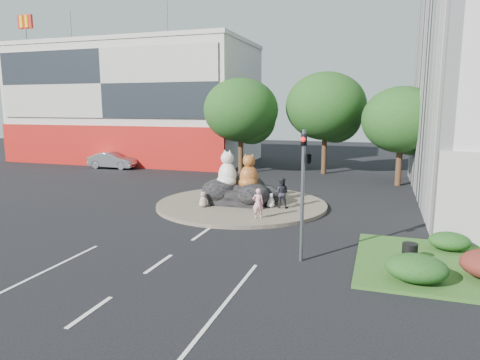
# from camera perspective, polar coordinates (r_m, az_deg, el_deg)

# --- Properties ---
(ground) EXTENTS (120.00, 120.00, 0.00)m
(ground) POSITION_cam_1_polar(r_m,az_deg,el_deg) (16.59, -10.78, -10.94)
(ground) COLOR black
(ground) RESTS_ON ground
(roundabout_island) EXTENTS (10.00, 10.00, 0.20)m
(roundabout_island) POSITION_cam_1_polar(r_m,az_deg,el_deg) (25.38, 0.21, -3.25)
(roundabout_island) COLOR brown
(roundabout_island) RESTS_ON ground
(rock_plinth) EXTENTS (3.20, 2.60, 0.90)m
(rock_plinth) POSITION_cam_1_polar(r_m,az_deg,el_deg) (25.26, 0.21, -2.04)
(rock_plinth) COLOR black
(rock_plinth) RESTS_ON roundabout_island
(shophouse_block) EXTENTS (25.20, 12.30, 17.40)m
(shophouse_block) POSITION_cam_1_polar(r_m,az_deg,el_deg) (48.74, -13.70, 9.92)
(shophouse_block) COLOR #BEB6AB
(shophouse_block) RESTS_ON ground
(tree_left) EXTENTS (6.46, 6.46, 8.27)m
(tree_left) POSITION_cam_1_polar(r_m,az_deg,el_deg) (37.42, 0.24, 8.89)
(tree_left) COLOR #382314
(tree_left) RESTS_ON ground
(tree_mid) EXTENTS (6.84, 6.84, 8.76)m
(tree_mid) POSITION_cam_1_polar(r_m,az_deg,el_deg) (37.85, 11.46, 9.18)
(tree_mid) COLOR #382314
(tree_mid) RESTS_ON ground
(tree_right) EXTENTS (5.70, 5.70, 7.30)m
(tree_right) POSITION_cam_1_polar(r_m,az_deg,el_deg) (33.62, 20.84, 7.11)
(tree_right) COLOR #382314
(tree_right) RESTS_ON ground
(hedge_near_green) EXTENTS (2.00, 1.60, 0.90)m
(hedge_near_green) POSITION_cam_1_polar(r_m,az_deg,el_deg) (15.48, 22.47, -10.81)
(hedge_near_green) COLOR #123912
(hedge_near_green) RESTS_ON grass_verge
(hedge_back_green) EXTENTS (1.60, 1.28, 0.72)m
(hedge_back_green) POSITION_cam_1_polar(r_m,az_deg,el_deg) (19.27, 26.16, -7.34)
(hedge_back_green) COLOR #123912
(hedge_back_green) RESTS_ON grass_verge
(traffic_light) EXTENTS (0.44, 1.24, 5.00)m
(traffic_light) POSITION_cam_1_polar(r_m,az_deg,el_deg) (15.87, 8.77, 1.70)
(traffic_light) COLOR #595B60
(traffic_light) RESTS_ON ground
(cat_white) EXTENTS (1.74, 1.67, 2.24)m
(cat_white) POSITION_cam_1_polar(r_m,az_deg,el_deg) (25.09, -1.70, 1.51)
(cat_white) COLOR silver
(cat_white) RESTS_ON rock_plinth
(cat_tabby) EXTENTS (1.58, 1.49, 2.07)m
(cat_tabby) POSITION_cam_1_polar(r_m,az_deg,el_deg) (24.70, 1.20, 1.20)
(cat_tabby) COLOR #CB692A
(cat_tabby) RESTS_ON rock_plinth
(kitten_calico) EXTENTS (0.62, 0.56, 0.90)m
(kitten_calico) POSITION_cam_1_polar(r_m,az_deg,el_deg) (24.33, -4.92, -2.53)
(kitten_calico) COLOR beige
(kitten_calico) RESTS_ON roundabout_island
(kitten_white) EXTENTS (0.54, 0.48, 0.84)m
(kitten_white) POSITION_cam_1_polar(r_m,az_deg,el_deg) (24.21, 4.12, -2.66)
(kitten_white) COLOR silver
(kitten_white) RESTS_ON roundabout_island
(pedestrian_pink) EXTENTS (0.66, 0.55, 1.54)m
(pedestrian_pink) POSITION_cam_1_polar(r_m,az_deg,el_deg) (21.72, 2.41, -3.13)
(pedestrian_pink) COLOR pink
(pedestrian_pink) RESTS_ON roundabout_island
(pedestrian_dark) EXTENTS (0.83, 0.65, 1.71)m
(pedestrian_dark) POSITION_cam_1_polar(r_m,az_deg,el_deg) (24.04, 5.57, -1.71)
(pedestrian_dark) COLOR black
(pedestrian_dark) RESTS_ON roundabout_island
(parked_car) EXTENTS (4.70, 1.80, 1.53)m
(parked_car) POSITION_cam_1_polar(r_m,az_deg,el_deg) (42.40, -16.62, 2.51)
(parked_car) COLOR #94969A
(parked_car) RESTS_ON ground
(litter_bin) EXTENTS (0.73, 0.73, 0.68)m
(litter_bin) POSITION_cam_1_polar(r_m,az_deg,el_deg) (17.35, 21.69, -8.94)
(litter_bin) COLOR black
(litter_bin) RESTS_ON grass_verge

